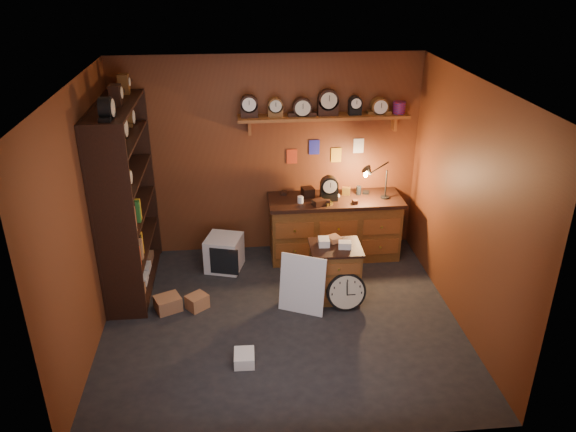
{
  "coord_description": "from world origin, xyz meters",
  "views": [
    {
      "loc": [
        -0.45,
        -5.3,
        3.82
      ],
      "look_at": [
        0.11,
        0.35,
        1.15
      ],
      "focal_mm": 35.0,
      "sensor_mm": 36.0,
      "label": 1
    }
  ],
  "objects_px": {
    "workbench": "(334,224)",
    "big_round_clock": "(346,292)",
    "shelving_unit": "(123,192)",
    "low_cabinet": "(335,269)"
  },
  "relations": [
    {
      "from": "shelving_unit",
      "to": "big_round_clock",
      "type": "relative_size",
      "value": 5.51
    },
    {
      "from": "shelving_unit",
      "to": "low_cabinet",
      "type": "xyz_separation_m",
      "value": [
        2.48,
        -0.55,
        -0.87
      ]
    },
    {
      "from": "shelving_unit",
      "to": "big_round_clock",
      "type": "bearing_deg",
      "value": -17.56
    },
    {
      "from": "shelving_unit",
      "to": "low_cabinet",
      "type": "distance_m",
      "value": 2.68
    },
    {
      "from": "shelving_unit",
      "to": "workbench",
      "type": "xyz_separation_m",
      "value": [
        2.65,
        0.49,
        -0.78
      ]
    },
    {
      "from": "shelving_unit",
      "to": "workbench",
      "type": "height_order",
      "value": "shelving_unit"
    },
    {
      "from": "shelving_unit",
      "to": "big_round_clock",
      "type": "height_order",
      "value": "shelving_unit"
    },
    {
      "from": "low_cabinet",
      "to": "big_round_clock",
      "type": "distance_m",
      "value": 0.32
    },
    {
      "from": "workbench",
      "to": "big_round_clock",
      "type": "distance_m",
      "value": 1.33
    },
    {
      "from": "workbench",
      "to": "big_round_clock",
      "type": "height_order",
      "value": "workbench"
    }
  ]
}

